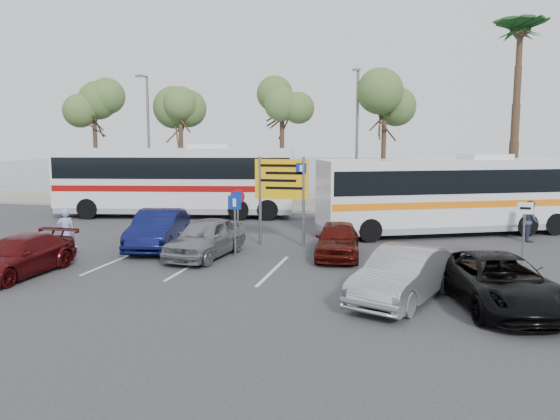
% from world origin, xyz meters
% --- Properties ---
extents(ground, '(120.00, 120.00, 0.00)m').
position_xyz_m(ground, '(0.00, 0.00, 0.00)').
color(ground, '#323234').
rests_on(ground, ground).
extents(kerb_strip, '(44.00, 2.40, 0.15)m').
position_xyz_m(kerb_strip, '(0.00, 14.00, 0.07)').
color(kerb_strip, gray).
rests_on(kerb_strip, ground).
extents(seawall, '(48.00, 0.80, 0.60)m').
position_xyz_m(seawall, '(0.00, 16.00, 0.30)').
color(seawall, gray).
rests_on(seawall, ground).
extents(sea, '(140.00, 140.00, 0.00)m').
position_xyz_m(sea, '(0.00, 60.00, 0.01)').
color(sea, '#415268').
rests_on(sea, ground).
extents(tree_far_left, '(3.20, 3.20, 7.60)m').
position_xyz_m(tree_far_left, '(-14.00, 14.00, 6.33)').
color(tree_far_left, '#382619').
rests_on(tree_far_left, kerb_strip).
extents(tree_left, '(3.20, 3.20, 7.20)m').
position_xyz_m(tree_left, '(-8.00, 14.00, 6.00)').
color(tree_left, '#382619').
rests_on(tree_left, kerb_strip).
extents(tree_mid, '(3.20, 3.20, 8.00)m').
position_xyz_m(tree_mid, '(-1.50, 14.00, 6.65)').
color(tree_mid, '#382619').
rests_on(tree_mid, kerb_strip).
extents(tree_right, '(3.20, 3.20, 7.40)m').
position_xyz_m(tree_right, '(4.50, 14.00, 6.17)').
color(tree_right, '#382619').
rests_on(tree_right, kerb_strip).
extents(palm_tree, '(4.80, 4.80, 11.20)m').
position_xyz_m(palm_tree, '(11.50, 14.00, 9.87)').
color(palm_tree, '#382619').
rests_on(palm_tree, kerb_strip).
extents(street_lamp_left, '(0.45, 1.15, 8.01)m').
position_xyz_m(street_lamp_left, '(-10.00, 13.52, 4.60)').
color(street_lamp_left, slate).
rests_on(street_lamp_left, kerb_strip).
extents(street_lamp_right, '(0.45, 1.15, 8.01)m').
position_xyz_m(street_lamp_right, '(3.00, 13.52, 4.60)').
color(street_lamp_right, slate).
rests_on(street_lamp_right, kerb_strip).
extents(direction_sign, '(2.20, 0.12, 3.60)m').
position_xyz_m(direction_sign, '(1.00, 3.20, 2.43)').
color(direction_sign, slate).
rests_on(direction_sign, ground).
extents(sign_no_stop, '(0.60, 0.08, 2.35)m').
position_xyz_m(sign_no_stop, '(-0.60, 2.38, 1.58)').
color(sign_no_stop, slate).
rests_on(sign_no_stop, ground).
extents(sign_parking, '(0.50, 0.07, 2.25)m').
position_xyz_m(sign_parking, '(-0.20, 0.79, 1.47)').
color(sign_parking, slate).
rests_on(sign_parking, ground).
extents(sign_taxi, '(0.50, 0.07, 2.20)m').
position_xyz_m(sign_taxi, '(9.80, 1.49, 1.42)').
color(sign_taxi, slate).
rests_on(sign_taxi, ground).
extents(lane_markings, '(12.02, 4.20, 0.01)m').
position_xyz_m(lane_markings, '(-1.14, -1.00, 0.00)').
color(lane_markings, silver).
rests_on(lane_markings, ground).
extents(coach_bus_left, '(13.26, 5.08, 4.04)m').
position_xyz_m(coach_bus_left, '(-6.60, 9.95, 1.88)').
color(coach_bus_left, white).
rests_on(coach_bus_left, ground).
extents(coach_bus_right, '(11.63, 7.08, 3.63)m').
position_xyz_m(coach_bus_right, '(7.69, 7.43, 1.68)').
color(coach_bus_right, white).
rests_on(coach_bus_right, ground).
extents(car_silver_a, '(2.14, 4.36, 1.43)m').
position_xyz_m(car_silver_a, '(-1.20, 0.41, 0.72)').
color(car_silver_a, gray).
rests_on(car_silver_a, ground).
extents(car_blue, '(2.46, 4.83, 1.52)m').
position_xyz_m(car_blue, '(-3.60, 1.50, 0.76)').
color(car_blue, '#0F1347').
rests_on(car_blue, ground).
extents(car_maroon, '(1.89, 4.36, 1.25)m').
position_xyz_m(car_maroon, '(-6.00, -3.50, 0.62)').
color(car_maroon, '#540E0F').
rests_on(car_maroon, ground).
extents(car_red, '(1.91, 3.98, 1.31)m').
position_xyz_m(car_red, '(3.50, 1.50, 0.66)').
color(car_red, '#4B0F0A').
rests_on(car_red, ground).
extents(suv_black, '(3.37, 5.26, 1.35)m').
position_xyz_m(suv_black, '(8.30, -3.50, 0.68)').
color(suv_black, black).
rests_on(suv_black, ground).
extents(car_silver_b, '(2.97, 4.57, 1.42)m').
position_xyz_m(car_silver_b, '(5.90, -3.50, 0.71)').
color(car_silver_b, '#939499').
rests_on(car_silver_b, ground).
extents(pedestrian_near, '(0.75, 0.70, 1.71)m').
position_xyz_m(pedestrian_near, '(-6.55, -0.22, 0.86)').
color(pedestrian_near, '#8A9EC9').
rests_on(pedestrian_near, ground).
extents(pedestrian_far, '(0.73, 0.90, 1.73)m').
position_xyz_m(pedestrian_far, '(11.00, 6.50, 0.87)').
color(pedestrian_far, '#333A4D').
rests_on(pedestrian_far, ground).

